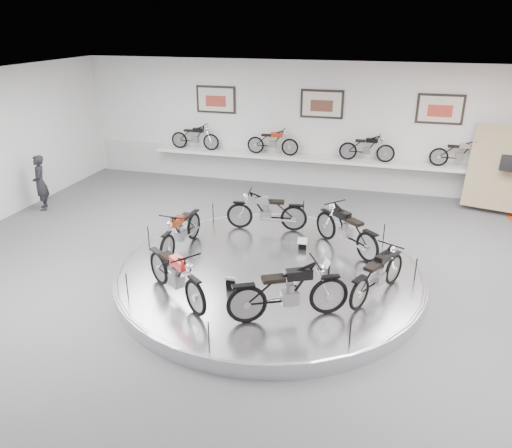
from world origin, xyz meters
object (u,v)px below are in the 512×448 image
(bike_a, at_px, (346,229))
(bike_c, at_px, (181,230))
(bike_d, at_px, (176,274))
(bike_e, at_px, (289,291))
(shelf, at_px, (318,159))
(bike_b, at_px, (267,211))
(bike_f, at_px, (378,273))
(visitor, at_px, (40,183))
(display_platform, at_px, (269,274))

(bike_a, height_order, bike_c, bike_a)
(bike_d, distance_m, bike_e, 2.15)
(shelf, relative_size, bike_a, 6.24)
(bike_b, bearing_deg, bike_c, 39.27)
(bike_d, distance_m, bike_f, 3.76)
(bike_f, distance_m, visitor, 10.08)
(bike_e, bearing_deg, display_platform, 87.16)
(display_platform, height_order, bike_f, bike_f)
(bike_a, distance_m, bike_f, 2.05)
(shelf, distance_m, bike_b, 4.43)
(bike_b, height_order, bike_d, bike_d)
(display_platform, distance_m, shelf, 6.46)
(bike_b, distance_m, bike_c, 2.29)
(bike_f, xyz_separation_m, visitor, (-9.62, 2.98, 0.03))
(bike_a, bearing_deg, visitor, 35.86)
(shelf, bearing_deg, visitor, -151.81)
(bike_c, distance_m, visitor, 5.66)
(bike_e, distance_m, bike_f, 1.88)
(bike_b, distance_m, bike_e, 3.99)
(shelf, bearing_deg, bike_a, -74.16)
(bike_f, bearing_deg, visitor, 99.47)
(bike_a, xyz_separation_m, bike_d, (-2.82, -2.98, -0.00))
(bike_b, bearing_deg, shelf, -105.21)
(display_platform, height_order, bike_a, bike_a)
(shelf, bearing_deg, bike_d, -99.73)
(bike_b, height_order, bike_f, bike_b)
(bike_b, bearing_deg, bike_f, 129.82)
(display_platform, bearing_deg, bike_c, 170.94)
(display_platform, distance_m, visitor, 7.82)
(bike_e, bearing_deg, shelf, 68.69)
(shelf, distance_m, bike_a, 5.27)
(display_platform, xyz_separation_m, bike_c, (-2.14, 0.34, 0.64))
(shelf, relative_size, bike_d, 6.26)
(bike_d, xyz_separation_m, bike_f, (3.60, 1.09, -0.04))
(shelf, distance_m, bike_d, 8.16)
(display_platform, height_order, shelf, shelf)
(shelf, height_order, bike_c, bike_c)
(shelf, height_order, bike_f, bike_f)
(shelf, height_order, bike_e, bike_e)
(shelf, xyz_separation_m, bike_c, (-2.14, -6.06, -0.21))
(bike_b, xyz_separation_m, bike_f, (2.80, -2.56, -0.03))
(bike_f, bearing_deg, bike_e, 155.97)
(display_platform, relative_size, bike_d, 3.64)
(display_platform, xyz_separation_m, bike_b, (-0.58, 2.01, 0.65))
(shelf, xyz_separation_m, visitor, (-7.40, -3.97, -0.20))
(shelf, bearing_deg, display_platform, -90.00)
(bike_a, distance_m, bike_e, 3.15)
(bike_b, bearing_deg, bike_e, 102.03)
(display_platform, xyz_separation_m, bike_d, (-1.38, -1.64, 0.67))
(bike_a, xyz_separation_m, bike_e, (-0.67, -3.08, 0.02))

